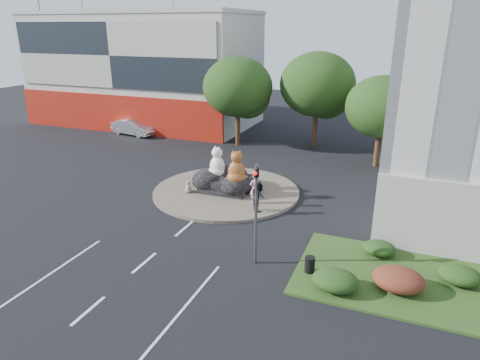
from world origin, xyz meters
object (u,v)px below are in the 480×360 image
(pedestrian_dark, at_px, (258,196))
(cat_tabby, at_px, (237,166))
(parked_car, at_px, (133,127))
(kitten_calico, at_px, (188,186))
(pedestrian_pink, at_px, (255,189))
(cat_white, at_px, (217,161))
(litter_bin, at_px, (310,264))
(kitten_white, at_px, (241,190))

(pedestrian_dark, bearing_deg, cat_tabby, 3.25)
(pedestrian_dark, xyz_separation_m, parked_car, (-18.79, 14.06, -0.30))
(kitten_calico, bearing_deg, parked_car, 177.12)
(pedestrian_pink, bearing_deg, cat_white, -61.92)
(pedestrian_dark, bearing_deg, litter_bin, 173.70)
(cat_white, height_order, kitten_calico, cat_white)
(litter_bin, bearing_deg, pedestrian_dark, 129.08)
(pedestrian_pink, bearing_deg, kitten_white, -69.29)
(kitten_white, relative_size, pedestrian_pink, 0.43)
(cat_white, xyz_separation_m, pedestrian_dark, (3.80, -2.46, -1.06))
(cat_tabby, bearing_deg, kitten_white, -32.04)
(cat_tabby, relative_size, kitten_white, 2.67)
(kitten_calico, height_order, pedestrian_dark, pedestrian_dark)
(cat_tabby, height_order, pedestrian_pink, cat_tabby)
(cat_white, xyz_separation_m, pedestrian_pink, (3.26, -1.45, -1.01))
(kitten_calico, relative_size, litter_bin, 1.15)
(pedestrian_dark, bearing_deg, kitten_calico, 33.24)
(kitten_calico, xyz_separation_m, parked_car, (-13.45, 12.99, 0.19))
(cat_tabby, height_order, pedestrian_dark, cat_tabby)
(parked_car, bearing_deg, pedestrian_pink, -116.20)
(pedestrian_dark, bearing_deg, kitten_white, -0.39)
(pedestrian_pink, xyz_separation_m, pedestrian_dark, (0.53, -1.01, -0.04))
(cat_white, xyz_separation_m, litter_bin, (8.33, -8.04, -1.68))
(cat_white, distance_m, litter_bin, 11.69)
(cat_white, distance_m, kitten_white, 2.68)
(pedestrian_pink, relative_size, litter_bin, 2.56)
(kitten_calico, height_order, pedestrian_pink, pedestrian_pink)
(cat_tabby, height_order, kitten_white, cat_tabby)
(pedestrian_pink, bearing_deg, parked_car, -73.50)
(cat_white, xyz_separation_m, kitten_calico, (-1.55, -1.38, -1.55))
(kitten_white, height_order, pedestrian_dark, pedestrian_dark)
(cat_white, height_order, parked_car, cat_white)
(kitten_white, bearing_deg, litter_bin, -73.79)
(cat_tabby, xyz_separation_m, kitten_white, (0.39, -0.13, -1.59))
(pedestrian_pink, height_order, parked_car, pedestrian_pink)
(kitten_calico, bearing_deg, pedestrian_pink, 40.30)
(kitten_white, relative_size, pedestrian_dark, 0.45)
(cat_white, height_order, cat_tabby, cat_tabby)
(parked_car, xyz_separation_m, litter_bin, (23.32, -19.64, -0.33))
(kitten_white, height_order, pedestrian_pink, pedestrian_pink)
(pedestrian_pink, distance_m, parked_car, 22.45)
(pedestrian_dark, xyz_separation_m, litter_bin, (4.53, -5.58, -0.62))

